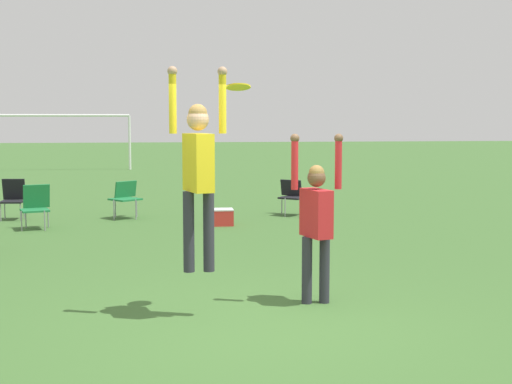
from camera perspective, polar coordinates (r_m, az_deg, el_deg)
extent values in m
plane|color=#3D662D|center=(7.58, 0.24, -10.50)|extent=(120.00, 120.00, 0.00)
cylinder|color=#2D2D38|center=(7.67, -5.40, -3.19)|extent=(0.12, 0.12, 0.87)
cylinder|color=#2D2D38|center=(7.68, -3.80, -3.17)|extent=(0.12, 0.12, 0.87)
cube|color=yellow|center=(7.59, -4.65, 2.36)|extent=(0.32, 0.51, 0.62)
sphere|color=tan|center=(7.58, -4.68, 5.80)|extent=(0.24, 0.24, 0.24)
sphere|color=olive|center=(7.58, -4.68, 6.29)|extent=(0.20, 0.20, 0.20)
cylinder|color=yellow|center=(7.57, -6.68, 7.13)|extent=(0.08, 0.08, 0.65)
sphere|color=tan|center=(7.59, -6.71, 9.59)|extent=(0.10, 0.10, 0.10)
cylinder|color=yellow|center=(7.60, -2.70, 7.16)|extent=(0.08, 0.08, 0.65)
sphere|color=tan|center=(7.61, -2.71, 9.61)|extent=(0.10, 0.10, 0.10)
cylinder|color=#2D2D38|center=(8.32, 4.10, -6.27)|extent=(0.12, 0.12, 0.78)
cylinder|color=#2D2D38|center=(8.36, 5.50, -6.21)|extent=(0.12, 0.12, 0.78)
cube|color=red|center=(8.23, 4.84, -1.70)|extent=(0.32, 0.50, 0.55)
sphere|color=brown|center=(8.18, 4.86, 1.14)|extent=(0.21, 0.21, 0.21)
sphere|color=olive|center=(8.18, 4.87, 1.54)|extent=(0.18, 0.18, 0.18)
cylinder|color=red|center=(8.12, 3.12, 2.25)|extent=(0.08, 0.08, 0.58)
sphere|color=brown|center=(8.11, 3.13, 4.31)|extent=(0.10, 0.10, 0.10)
cylinder|color=red|center=(8.23, 6.61, 2.27)|extent=(0.08, 0.08, 0.58)
sphere|color=brown|center=(8.22, 6.63, 4.30)|extent=(0.10, 0.10, 0.10)
cylinder|color=yellow|center=(7.86, -1.44, 8.40)|extent=(0.28, 0.27, 0.08)
cylinder|color=gray|center=(15.39, -11.30, -1.42)|extent=(0.02, 0.02, 0.44)
cylinder|color=gray|center=(15.36, -9.59, -1.40)|extent=(0.02, 0.02, 0.44)
cylinder|color=gray|center=(15.84, -11.19, -1.22)|extent=(0.02, 0.02, 0.44)
cylinder|color=gray|center=(15.82, -9.53, -1.20)|extent=(0.02, 0.02, 0.44)
cube|color=#1E753D|center=(15.58, -10.42, -0.57)|extent=(0.76, 0.76, 0.04)
cube|color=#1E753D|center=(15.81, -10.38, 0.23)|extent=(0.48, 0.42, 0.35)
cylinder|color=gray|center=(15.63, 2.35, -1.24)|extent=(0.02, 0.02, 0.42)
cylinder|color=gray|center=(15.71, 3.90, -1.22)|extent=(0.02, 0.02, 0.42)
cylinder|color=gray|center=(16.05, 2.08, -1.06)|extent=(0.02, 0.02, 0.42)
cylinder|color=gray|center=(16.13, 3.59, -1.03)|extent=(0.02, 0.02, 0.42)
cube|color=black|center=(15.86, 2.98, -0.45)|extent=(0.71, 0.71, 0.04)
cube|color=black|center=(16.07, 2.83, 0.34)|extent=(0.46, 0.39, 0.36)
cylinder|color=gray|center=(14.33, -18.24, -2.23)|extent=(0.02, 0.02, 0.39)
cylinder|color=gray|center=(14.26, -16.55, -2.22)|extent=(0.02, 0.02, 0.39)
cylinder|color=gray|center=(14.75, -17.94, -2.00)|extent=(0.02, 0.02, 0.39)
cylinder|color=gray|center=(14.68, -16.29, -1.98)|extent=(0.02, 0.02, 0.39)
cube|color=#1E753D|center=(14.48, -17.28, -1.41)|extent=(0.63, 0.63, 0.04)
cube|color=#1E753D|center=(14.68, -17.15, -0.32)|extent=(0.52, 0.26, 0.47)
cylinder|color=gray|center=(15.87, -19.76, -1.49)|extent=(0.02, 0.02, 0.41)
cylinder|color=gray|center=(15.79, -18.32, -1.48)|extent=(0.02, 0.02, 0.41)
cylinder|color=gray|center=(16.26, -19.46, -1.31)|extent=(0.02, 0.02, 0.41)
cylinder|color=gray|center=(16.18, -18.06, -1.30)|extent=(0.02, 0.02, 0.41)
cube|color=black|center=(16.00, -18.92, -0.74)|extent=(0.51, 0.51, 0.04)
cube|color=black|center=(16.19, -18.80, 0.22)|extent=(0.48, 0.15, 0.45)
cube|color=red|center=(14.41, -2.67, -2.06)|extent=(0.41, 0.39, 0.31)
cube|color=silver|center=(14.39, -2.68, -1.40)|extent=(0.41, 0.40, 0.02)
cylinder|color=white|center=(30.90, -10.07, 3.92)|extent=(0.10, 0.10, 2.30)
cylinder|color=white|center=(31.23, -16.57, 5.90)|extent=(7.00, 0.10, 0.10)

